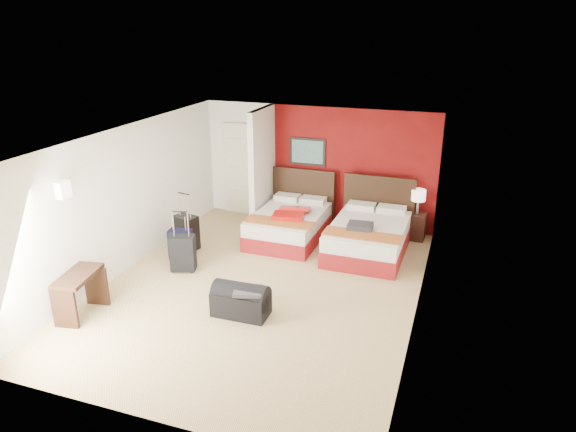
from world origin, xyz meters
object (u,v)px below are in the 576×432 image
at_px(suitcase_black, 187,234).
at_px(bed_left, 289,226).
at_px(bed_right, 368,239).
at_px(duffel_bag, 241,302).
at_px(nightstand, 416,226).
at_px(suitcase_navy, 181,246).
at_px(red_suitcase_open, 292,213).
at_px(table_lamp, 418,202).
at_px(desk, 81,295).
at_px(suitcase_charcoal, 183,254).

bearing_deg(suitcase_black, bed_left, 47.89).
height_order(bed_right, duffel_bag, bed_right).
bearing_deg(bed_right, nightstand, 53.33).
relative_size(nightstand, suitcase_black, 0.81).
height_order(bed_left, suitcase_black, suitcase_black).
relative_size(bed_left, suitcase_navy, 3.32).
bearing_deg(red_suitcase_open, suitcase_black, -158.52).
relative_size(table_lamp, desk, 0.60).
bearing_deg(red_suitcase_open, nightstand, 13.94).
height_order(bed_right, suitcase_navy, bed_right).
bearing_deg(table_lamp, suitcase_black, -153.95).
bearing_deg(desk, suitcase_charcoal, 59.60).
relative_size(suitcase_black, suitcase_navy, 1.18).
xyz_separation_m(bed_left, suitcase_black, (-1.67, -1.13, 0.05)).
bearing_deg(bed_right, red_suitcase_open, 178.74).
relative_size(nightstand, suitcase_navy, 0.96).
xyz_separation_m(bed_right, suitcase_black, (-3.30, -0.98, 0.04)).
bearing_deg(duffel_bag, suitcase_navy, 141.93).
height_order(table_lamp, duffel_bag, table_lamp).
xyz_separation_m(suitcase_charcoal, suitcase_navy, (-0.27, 0.38, -0.03)).
bearing_deg(table_lamp, suitcase_charcoal, -142.64).
xyz_separation_m(bed_left, red_suitcase_open, (0.10, -0.10, 0.33)).
height_order(nightstand, table_lamp, table_lamp).
relative_size(nightstand, duffel_bag, 0.64).
bearing_deg(suitcase_navy, suitcase_charcoal, -61.16).
height_order(red_suitcase_open, desk, desk).
relative_size(bed_right, desk, 2.36).
height_order(nightstand, desk, desk).
relative_size(suitcase_charcoal, duffel_bag, 0.75).
xyz_separation_m(nightstand, table_lamp, (0.00, 0.00, 0.51)).
height_order(red_suitcase_open, table_lamp, table_lamp).
bearing_deg(desk, suitcase_navy, 69.50).
bearing_deg(suitcase_charcoal, duffel_bag, -50.04).
xyz_separation_m(table_lamp, desk, (-4.35, -4.62, -0.44)).
distance_m(bed_left, suitcase_navy, 2.20).
height_order(bed_left, desk, desk).
bearing_deg(nightstand, bed_left, -158.28).
bearing_deg(table_lamp, desk, -133.27).
height_order(bed_left, suitcase_navy, suitcase_navy).
relative_size(bed_left, suitcase_black, 2.82).
bearing_deg(bed_right, table_lamp, 53.33).
bearing_deg(suitcase_charcoal, suitcase_navy, 108.35).
distance_m(suitcase_black, suitcase_charcoal, 0.91).
bearing_deg(table_lamp, bed_left, -160.29).
height_order(suitcase_black, desk, desk).
height_order(red_suitcase_open, nightstand, red_suitcase_open).
distance_m(suitcase_navy, duffel_bag, 2.29).
bearing_deg(bed_left, suitcase_black, -145.11).
height_order(red_suitcase_open, suitcase_black, same).
distance_m(table_lamp, suitcase_navy, 4.67).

